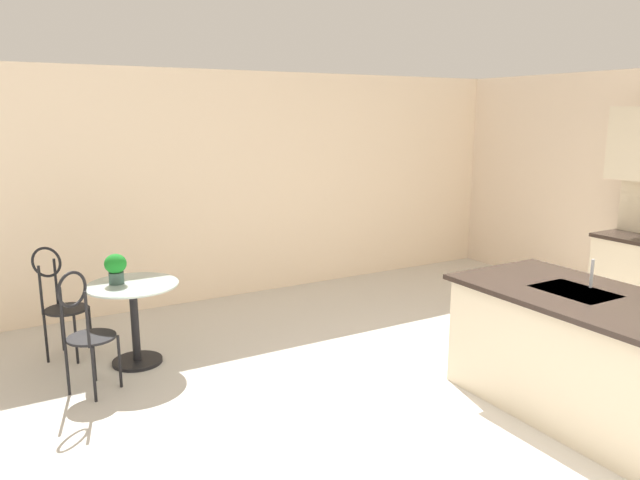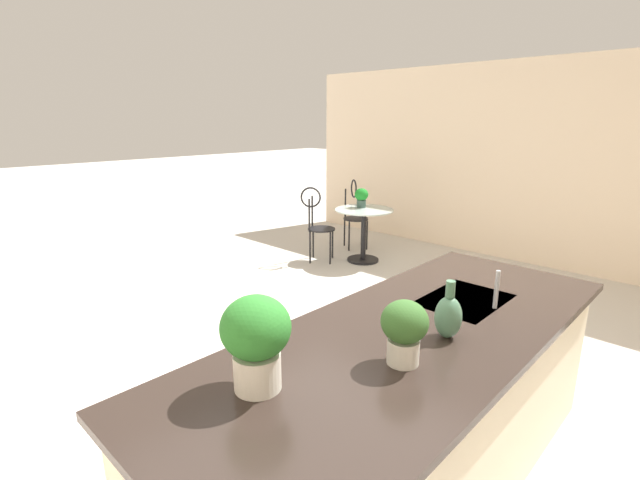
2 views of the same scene
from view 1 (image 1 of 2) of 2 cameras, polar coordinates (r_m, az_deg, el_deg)
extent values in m
plane|color=beige|center=(4.43, 17.76, -18.58)|extent=(40.00, 40.00, 0.00)
cube|color=beige|center=(7.41, -6.60, 5.24)|extent=(0.12, 7.80, 2.70)
cube|color=beige|center=(4.70, 28.04, -11.61)|extent=(2.70, 0.96, 0.88)
cube|color=#B2B5BA|center=(4.84, 23.09, -4.65)|extent=(0.56, 0.40, 0.03)
cylinder|color=black|center=(5.76, -16.99, -10.98)|extent=(0.44, 0.44, 0.03)
cylinder|color=black|center=(5.63, -17.22, -7.57)|extent=(0.07, 0.07, 0.69)
cylinder|color=#B2C6C1|center=(5.52, -17.44, -4.10)|extent=(0.80, 0.80, 0.01)
cylinder|color=black|center=(6.08, -21.02, -7.90)|extent=(0.03, 0.03, 0.45)
cylinder|color=black|center=(5.85, -22.22, -8.80)|extent=(0.03, 0.03, 0.45)
cylinder|color=black|center=(6.21, -23.37, -7.69)|extent=(0.03, 0.03, 0.45)
cylinder|color=black|center=(5.98, -24.64, -8.55)|extent=(0.03, 0.03, 0.45)
cylinder|color=black|center=(5.95, -23.00, -6.10)|extent=(0.53, 0.53, 0.02)
cylinder|color=black|center=(6.07, -23.85, -3.71)|extent=(0.03, 0.03, 0.45)
cylinder|color=black|center=(5.86, -25.06, -4.37)|extent=(0.03, 0.03, 0.45)
torus|color=black|center=(5.91, -24.63, -1.93)|extent=(0.18, 0.25, 0.28)
cylinder|color=black|center=(5.43, -20.75, -10.27)|extent=(0.03, 0.03, 0.45)
cylinder|color=black|center=(5.25, -18.55, -10.91)|extent=(0.03, 0.03, 0.45)
cylinder|color=black|center=(5.26, -22.94, -11.21)|extent=(0.03, 0.03, 0.45)
cylinder|color=black|center=(5.07, -20.73, -11.91)|extent=(0.03, 0.03, 0.45)
cylinder|color=black|center=(5.16, -20.94, -8.66)|extent=(0.53, 0.53, 0.02)
cylinder|color=black|center=(5.09, -23.36, -6.59)|extent=(0.03, 0.03, 0.45)
cylinder|color=black|center=(4.91, -21.29, -7.10)|extent=(0.03, 0.03, 0.45)
torus|color=black|center=(4.93, -22.55, -4.36)|extent=(0.18, 0.24, 0.28)
cylinder|color=#B2B5BA|center=(4.95, 24.47, -2.92)|extent=(0.02, 0.02, 0.22)
cylinder|color=#385147|center=(5.56, -18.82, -3.44)|extent=(0.13, 0.13, 0.10)
ellipsoid|color=#1A7E24|center=(5.53, -18.91, -2.15)|extent=(0.19, 0.19, 0.17)
camera|label=2|loc=(4.87, 55.62, 3.64)|focal=25.38mm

